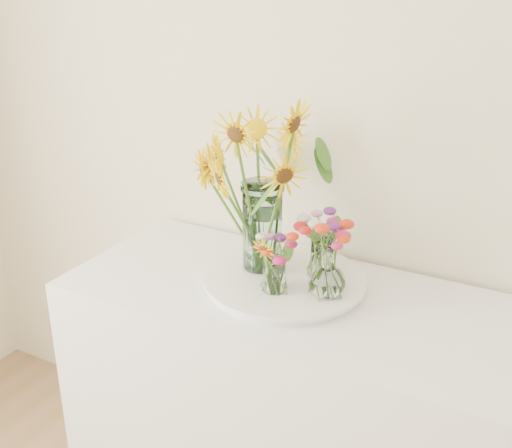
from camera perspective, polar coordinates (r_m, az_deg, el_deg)
The scene contains 10 objects.
counter at distance 2.12m, azimuth 3.61°, elevation -17.10°, with size 1.40×0.60×0.90m, color white.
tray at distance 1.91m, azimuth 2.60°, elevation -5.22°, with size 0.45×0.45×0.03m, color white.
mason_jar at distance 1.91m, azimuth 0.56°, elevation -0.20°, with size 0.12×0.12×0.28m, color silver.
sunflower_bouquet at distance 1.86m, azimuth 0.58°, elevation 3.42°, with size 0.68×0.68×0.53m, color yellow, non-canonical shape.
small_vase_a at distance 1.80m, azimuth 1.62°, elevation -4.56°, with size 0.06×0.06×0.11m, color white.
wildflower_posy_a at distance 1.78m, azimuth 1.63°, elevation -3.27°, with size 0.20×0.20×0.20m, color red, non-canonical shape.
small_vase_b at distance 1.78m, azimuth 6.37°, elevation -4.28°, with size 0.10×0.10×0.15m, color white, non-canonical shape.
wildflower_posy_b at distance 1.76m, azimuth 6.43°, elevation -2.97°, with size 0.20×0.20×0.24m, color red, non-canonical shape.
small_vase_c at distance 1.90m, azimuth 5.95°, elevation -2.86°, with size 0.07×0.07×0.13m, color white.
wildflower_posy_c at distance 1.88m, azimuth 6.01°, elevation -1.62°, with size 0.20×0.20×0.22m, color red, non-canonical shape.
Camera 1 is at (0.34, 0.44, 1.80)m, focal length 45.00 mm.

